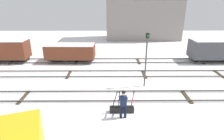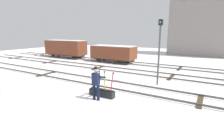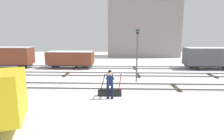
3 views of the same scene
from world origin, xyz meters
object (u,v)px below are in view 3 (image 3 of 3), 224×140
object	(u,v)px
freight_car_far_end	(211,57)
freight_car_near_switch	(5,56)
switch_lever_frame	(110,92)
freight_car_mid_siding	(71,58)
rail_worker	(110,83)
signal_post	(137,51)

from	to	relation	value
freight_car_far_end	freight_car_near_switch	distance (m)	24.03
switch_lever_frame	freight_car_near_switch	world-z (taller)	freight_car_near_switch
freight_car_mid_siding	freight_car_near_switch	bearing A→B (deg)	-178.54
rail_worker	freight_car_mid_siding	xyz separation A→B (m)	(-5.17, 10.64, 0.16)
freight_car_near_switch	signal_post	bearing A→B (deg)	-23.25
rail_worker	signal_post	bearing A→B (deg)	64.88
freight_car_mid_siding	freight_car_near_switch	size ratio (longest dim) A/B	0.86
rail_worker	freight_car_near_switch	xyz separation A→B (m)	(-12.99, 10.64, 0.40)
signal_post	freight_car_mid_siding	size ratio (longest dim) A/B	0.80
switch_lever_frame	freight_car_mid_siding	xyz separation A→B (m)	(-5.13, 10.07, 0.92)
rail_worker	freight_car_far_end	world-z (taller)	freight_car_far_end
switch_lever_frame	freight_car_mid_siding	world-z (taller)	freight_car_mid_siding
rail_worker	freight_car_far_end	xyz separation A→B (m)	(11.04, 10.64, 0.39)
freight_car_mid_siding	freight_car_far_end	world-z (taller)	freight_car_far_end
switch_lever_frame	freight_car_near_switch	xyz separation A→B (m)	(-12.94, 10.07, 1.17)
rail_worker	freight_car_mid_siding	distance (m)	11.83
signal_post	freight_car_far_end	size ratio (longest dim) A/B	0.74
rail_worker	freight_car_mid_siding	size ratio (longest dim) A/B	0.33
freight_car_far_end	freight_car_near_switch	xyz separation A→B (m)	(-24.03, 0.00, 0.00)
freight_car_near_switch	rail_worker	bearing A→B (deg)	-39.67
signal_post	freight_car_far_end	world-z (taller)	signal_post
rail_worker	signal_post	xyz separation A→B (m)	(2.00, 4.31, 1.58)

